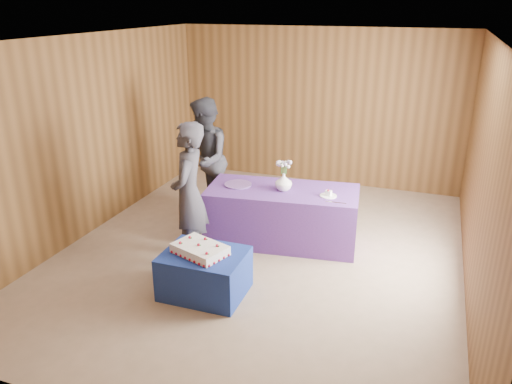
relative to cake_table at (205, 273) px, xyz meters
The scene contains 13 objects.
ground 1.18m from the cake_table, 76.55° to the left, with size 6.00×6.00×0.00m, color gray.
room_shell 1.93m from the cake_table, 76.55° to the left, with size 5.04×6.04×2.72m.
cake_table is the anchor object (origin of this frame).
serving_table 1.62m from the cake_table, 74.91° to the left, with size 2.00×0.90×0.75m, color #60338D.
sheet_cake 0.30m from the cake_table, 159.17° to the right, with size 0.69×0.57×0.14m.
vase 1.72m from the cake_table, 74.10° to the left, with size 0.22×0.22×0.23m, color white.
flower_spray 1.82m from the cake_table, 74.10° to the left, with size 0.21×0.21×0.16m.
platter 1.61m from the cake_table, 97.37° to the left, with size 0.37×0.37×0.02m, color #714D9A.
plate 1.92m from the cake_table, 55.62° to the left, with size 0.22×0.22×0.01m, color white.
cake_slice 1.93m from the cake_table, 55.60° to the left, with size 0.09×0.08×0.09m.
knife 1.86m from the cake_table, 48.80° to the left, with size 0.26×0.02×0.00m, color silver.
guest_left 1.03m from the cake_table, 127.40° to the left, with size 0.65×0.43×1.79m, color #33323B.
guest_right 2.26m from the cake_table, 114.87° to the left, with size 0.88×0.69×1.81m, color #2F3139.
Camera 1 is at (1.93, -5.50, 3.10)m, focal length 35.00 mm.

